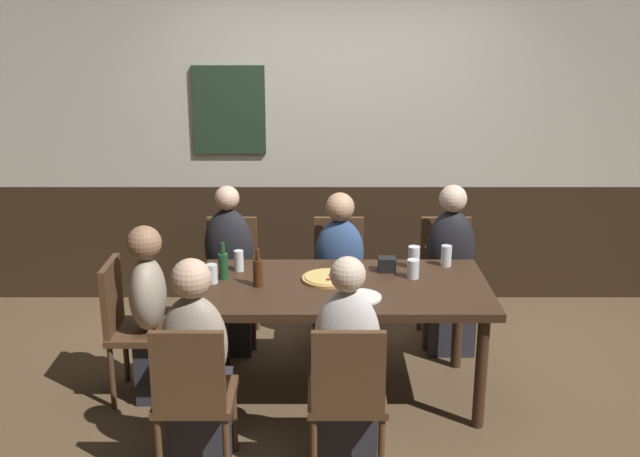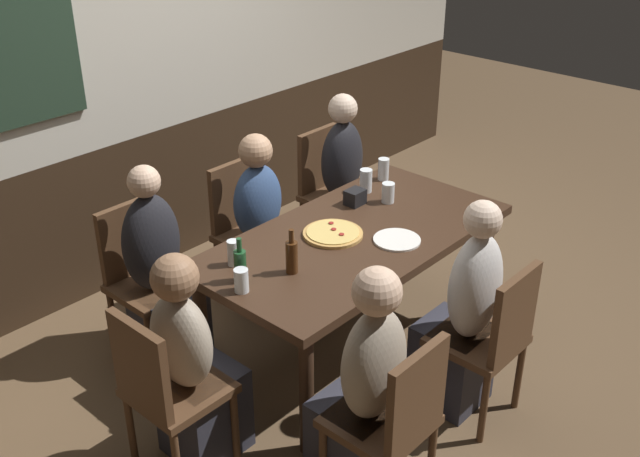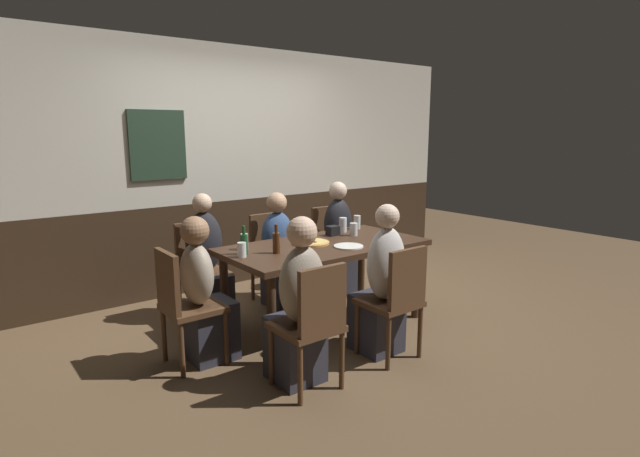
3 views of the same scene
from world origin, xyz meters
name	(u,v)px [view 3 (image 3 of 3)]	position (x,y,z in m)	size (l,w,h in m)	color
ground_plane	(324,324)	(0.00, 0.00, 0.00)	(12.00, 12.00, 0.00)	brown
wall_back	(232,168)	(-0.01, 1.65, 1.30)	(6.40, 0.13, 2.60)	#332316
dining_table	(324,253)	(0.00, 0.00, 0.66)	(1.77, 0.91, 0.74)	#382316
chair_right_far	(331,242)	(0.78, 0.87, 0.50)	(0.40, 0.40, 0.88)	#513521
chair_mid_far	(271,252)	(0.00, 0.87, 0.50)	(0.40, 0.40, 0.88)	#513521
chair_mid_near	(396,297)	(0.00, -0.87, 0.50)	(0.40, 0.40, 0.88)	#513521
chair_head_west	(183,301)	(-1.30, 0.00, 0.50)	(0.40, 0.40, 0.88)	#513521
chair_left_far	(200,265)	(-0.78, 0.87, 0.50)	(0.40, 0.40, 0.88)	#513521
chair_left_near	(313,320)	(-0.78, -0.87, 0.50)	(0.40, 0.40, 0.88)	#513521
person_right_far	(340,245)	(0.78, 0.71, 0.50)	(0.34, 0.37, 1.17)	#2D2D38
person_mid_far	(280,258)	(0.00, 0.71, 0.47)	(0.34, 0.37, 1.12)	#2D2D38
person_mid_near	(381,291)	(0.00, -0.71, 0.49)	(0.34, 0.37, 1.18)	#2D2D38
person_head_west	(204,300)	(-1.14, 0.00, 0.47)	(0.37, 0.34, 1.11)	#2D2D38
person_left_far	(207,269)	(-0.78, 0.71, 0.49)	(0.34, 0.37, 1.17)	#2D2D38
person_left_near	(298,313)	(-0.78, -0.71, 0.50)	(0.34, 0.37, 1.17)	#2D2D38
pizza	(311,242)	(-0.09, 0.08, 0.75)	(0.32, 0.32, 0.03)	tan
pint_glass_stout	(354,230)	(0.44, 0.11, 0.79)	(0.07, 0.07, 0.12)	silver
pint_glass_amber	(244,243)	(-0.65, 0.24, 0.80)	(0.06, 0.06, 0.13)	silver
pint_glass_pale	(343,226)	(0.46, 0.30, 0.80)	(0.07, 0.07, 0.14)	silver
tumbler_water	(357,223)	(0.68, 0.33, 0.80)	(0.07, 0.07, 0.14)	silver
tumbler_short	(242,251)	(-0.79, 0.03, 0.79)	(0.07, 0.07, 0.12)	silver
beer_bottle_green	(244,243)	(-0.73, 0.10, 0.83)	(0.06, 0.06, 0.23)	#194723
beer_bottle_brown	(276,242)	(-0.51, -0.03, 0.83)	(0.06, 0.06, 0.24)	#42230F
plate_white_large	(349,246)	(0.09, -0.22, 0.75)	(0.25, 0.25, 0.01)	white
condiment_caddy	(333,231)	(0.29, 0.23, 0.79)	(0.11, 0.09, 0.09)	black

